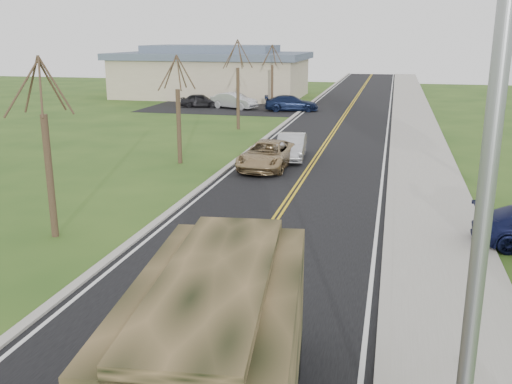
% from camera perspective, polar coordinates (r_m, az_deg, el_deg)
% --- Properties ---
extents(road, '(8.00, 120.00, 0.01)m').
position_cam_1_polar(road, '(47.04, 8.49, 7.06)').
color(road, black).
rests_on(road, ground).
extents(curb_right, '(0.30, 120.00, 0.12)m').
position_cam_1_polar(curb_right, '(46.86, 13.59, 6.83)').
color(curb_right, '#9E998E').
rests_on(curb_right, ground).
extents(sidewalk_right, '(3.20, 120.00, 0.10)m').
position_cam_1_polar(sidewalk_right, '(46.89, 15.74, 6.68)').
color(sidewalk_right, '#9E998E').
rests_on(sidewalk_right, ground).
extents(curb_left, '(0.30, 120.00, 0.10)m').
position_cam_1_polar(curb_left, '(47.57, 3.47, 7.34)').
color(curb_left, '#9E998E').
rests_on(curb_left, ground).
extents(street_light, '(1.65, 0.22, 8.00)m').
position_cam_1_polar(street_light, '(6.36, 20.48, -6.24)').
color(street_light, gray).
rests_on(street_light, ground).
extents(bare_tree_a, '(1.93, 2.26, 6.08)m').
position_cam_1_polar(bare_tree_a, '(20.17, -20.07, 2.87)').
color(bare_tree_a, '#38281C').
rests_on(bare_tree_a, ground).
extents(bare_tree_b, '(1.83, 2.14, 5.73)m').
position_cam_1_polar(bare_tree_b, '(30.75, -7.75, 7.39)').
color(bare_tree_b, '#38281C').
rests_on(bare_tree_b, ground).
extents(bare_tree_c, '(2.04, 2.39, 6.42)m').
position_cam_1_polar(bare_tree_c, '(42.05, -1.82, 10.05)').
color(bare_tree_c, '#38281C').
rests_on(bare_tree_c, ground).
extents(bare_tree_d, '(1.88, 2.20, 5.91)m').
position_cam_1_polar(bare_tree_d, '(53.70, 1.61, 10.96)').
color(bare_tree_d, '#38281C').
rests_on(bare_tree_d, ground).
extents(commercial_building, '(25.50, 21.50, 5.65)m').
position_cam_1_polar(commercial_building, '(65.62, -4.39, 11.84)').
color(commercial_building, tan).
rests_on(commercial_building, ground).
extents(military_truck, '(3.12, 6.99, 3.38)m').
position_cam_1_polar(military_truck, '(9.49, -3.20, -14.56)').
color(military_truck, black).
rests_on(military_truck, ground).
extents(suv_champagne, '(2.56, 5.14, 1.40)m').
position_cam_1_polar(suv_champagne, '(29.60, 1.15, 3.73)').
color(suv_champagne, '#997E56').
rests_on(suv_champagne, ground).
extents(sedan_silver, '(1.86, 4.36, 1.40)m').
position_cam_1_polar(sedan_silver, '(31.88, 3.54, 4.55)').
color(sedan_silver, '#ACACB1').
rests_on(sedan_silver, ground).
extents(lot_car_dark, '(4.01, 2.12, 1.30)m').
position_cam_1_polar(lot_car_dark, '(55.69, -5.57, 9.09)').
color(lot_car_dark, black).
rests_on(lot_car_dark, ground).
extents(lot_car_silver, '(4.84, 3.07, 1.51)m').
position_cam_1_polar(lot_car_silver, '(54.36, -2.22, 9.11)').
color(lot_car_silver, silver).
rests_on(lot_car_silver, ground).
extents(lot_car_navy, '(5.23, 3.03, 1.42)m').
position_cam_1_polar(lot_car_navy, '(52.70, 3.55, 8.85)').
color(lot_car_navy, '#0D1632').
rests_on(lot_car_navy, ground).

